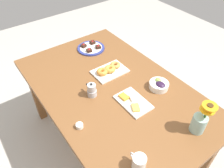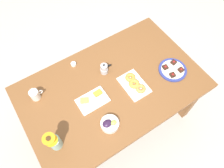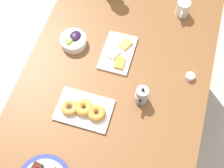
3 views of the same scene
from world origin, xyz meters
TOP-DOWN VIEW (x-y plane):
  - ground_plane at (0.00, 0.00)m, footprint 6.00×6.00m
  - dining_table at (0.00, 0.00)m, footprint 1.60×1.00m
  - coffee_mug at (-0.60, 0.26)m, footprint 0.11×0.08m
  - grape_bowl at (-0.21, -0.29)m, footprint 0.15×0.15m
  - cheese_platter at (-0.21, -0.03)m, footprint 0.26×0.17m
  - croissant_platter at (0.17, -0.10)m, footprint 0.19×0.28m
  - jam_cup_honey at (-0.18, 0.39)m, footprint 0.05×0.05m
  - dessert_plate at (0.56, -0.16)m, footprint 0.26×0.26m
  - flower_vase at (-0.63, -0.20)m, footprint 0.10×0.11m
  - moka_pot at (0.02, 0.17)m, footprint 0.11×0.07m

SIDE VIEW (x-z plane):
  - ground_plane at x=0.00m, z-range 0.00..0.00m
  - dining_table at x=0.00m, z-range 0.28..1.02m
  - cheese_platter at x=-0.21m, z-range 0.74..0.77m
  - dessert_plate at x=0.56m, z-range 0.72..0.78m
  - jam_cup_honey at x=-0.18m, z-range 0.74..0.77m
  - croissant_platter at x=0.17m, z-range 0.73..0.79m
  - grape_bowl at x=-0.21m, z-range 0.74..0.80m
  - coffee_mug at x=-0.60m, z-range 0.74..0.84m
  - moka_pot at x=0.02m, z-range 0.73..0.85m
  - flower_vase at x=-0.63m, z-range 0.70..0.94m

